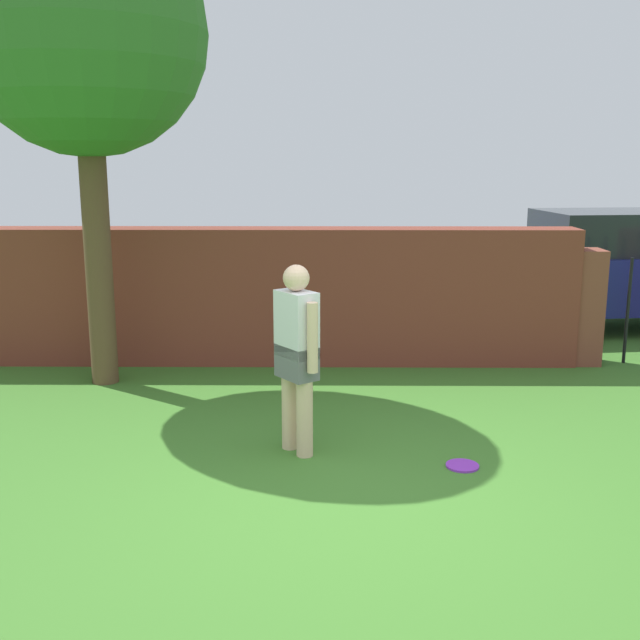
# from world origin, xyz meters

# --- Properties ---
(ground_plane) EXTENTS (40.00, 40.00, 0.00)m
(ground_plane) POSITION_xyz_m (0.00, 0.00, 0.00)
(ground_plane) COLOR #3D7528
(brick_wall) EXTENTS (8.74, 0.50, 1.65)m
(brick_wall) POSITION_xyz_m (-1.50, 3.87, 0.83)
(brick_wall) COLOR brown
(brick_wall) RESTS_ON ground
(tree) EXTENTS (2.55, 2.55, 5.01)m
(tree) POSITION_xyz_m (-2.62, 3.00, 3.71)
(tree) COLOR brown
(tree) RESTS_ON ground
(person) EXTENTS (0.39, 0.45, 1.62)m
(person) POSITION_xyz_m (-0.38, 0.96, 0.90)
(person) COLOR beige
(person) RESTS_ON ground
(car) EXTENTS (4.37, 2.30, 1.72)m
(car) POSITION_xyz_m (4.02, 5.85, 0.86)
(car) COLOR navy
(car) RESTS_ON ground
(frisbee_purple) EXTENTS (0.27, 0.27, 0.02)m
(frisbee_purple) POSITION_xyz_m (0.99, 0.64, 0.01)
(frisbee_purple) COLOR purple
(frisbee_purple) RESTS_ON ground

